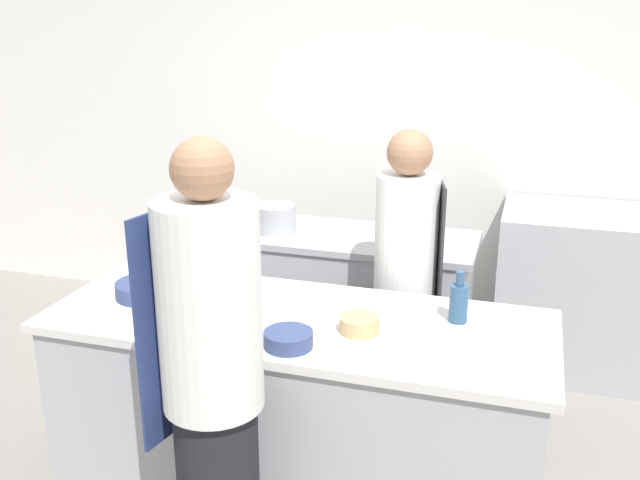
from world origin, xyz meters
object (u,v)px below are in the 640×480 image
(oven_range, at_px, (575,291))
(chef_at_prep_near, at_px, (213,384))
(bottle_olive_oil, at_px, (211,323))
(chef_at_stove, at_px, (405,285))
(bottle_vinegar, at_px, (459,302))
(bowl_ceramic_blue, at_px, (359,324))
(cup, at_px, (181,299))
(bowl_mixing_large, at_px, (288,339))
(bowl_prep_small, at_px, (145,289))
(bottle_wine, at_px, (224,274))
(stockpot, at_px, (275,218))

(oven_range, distance_m, chef_at_prep_near, 2.76)
(oven_range, xyz_separation_m, bottle_olive_oil, (-1.53, -2.03, 0.47))
(chef_at_prep_near, xyz_separation_m, chef_at_stove, (0.46, 1.35, -0.07))
(bottle_vinegar, relative_size, bowl_ceramic_blue, 1.37)
(bowl_ceramic_blue, distance_m, cup, 0.83)
(bowl_mixing_large, distance_m, bowl_prep_small, 0.87)
(bottle_olive_oil, height_order, bowl_ceramic_blue, bottle_olive_oil)
(bottle_olive_oil, distance_m, bowl_prep_small, 0.60)
(bottle_wine, bearing_deg, bowl_mixing_large, -43.44)
(bottle_vinegar, height_order, bottle_wine, bottle_vinegar)
(chef_at_stove, xyz_separation_m, bowl_ceramic_blue, (-0.06, -0.76, 0.11))
(bottle_olive_oil, xyz_separation_m, bottle_vinegar, (0.95, 0.48, 0.02))
(chef_at_stove, xyz_separation_m, cup, (-0.89, -0.77, 0.12))
(bottle_vinegar, xyz_separation_m, bowl_prep_small, (-1.45, -0.15, -0.06))
(bottle_wine, relative_size, bowl_ceramic_blue, 1.35)
(bottle_olive_oil, bearing_deg, bowl_ceramic_blue, 23.47)
(bottle_wine, xyz_separation_m, bowl_prep_small, (-0.34, -0.16, -0.05))
(bottle_vinegar, height_order, bowl_prep_small, bottle_vinegar)
(chef_at_stove, bearing_deg, chef_at_prep_near, -33.33)
(bowl_ceramic_blue, bearing_deg, bowl_prep_small, 175.77)
(chef_at_stove, distance_m, bottle_vinegar, 0.64)
(bottle_olive_oil, bearing_deg, oven_range, 52.96)
(oven_range, distance_m, bottle_vinegar, 1.72)
(chef_at_stove, height_order, bottle_vinegar, chef_at_stove)
(bowl_ceramic_blue, height_order, stockpot, stockpot)
(oven_range, xyz_separation_m, bowl_ceramic_blue, (-0.96, -1.78, 0.43))
(oven_range, relative_size, cup, 10.33)
(chef_at_stove, relative_size, bowl_ceramic_blue, 9.78)
(chef_at_stove, bearing_deg, cup, -63.74)
(bottle_olive_oil, relative_size, bowl_prep_small, 0.68)
(chef_at_stove, height_order, bowl_mixing_large, chef_at_stove)
(bowl_prep_small, distance_m, stockpot, 1.18)
(oven_range, relative_size, bottle_wine, 4.51)
(chef_at_stove, height_order, stockpot, chef_at_stove)
(bottle_vinegar, height_order, stockpot, bottle_vinegar)
(bowl_mixing_large, bearing_deg, stockpot, 112.36)
(bottle_vinegar, bearing_deg, bottle_wine, 179.29)
(chef_at_prep_near, height_order, chef_at_stove, chef_at_prep_near)
(bowl_prep_small, bearing_deg, bowl_mixing_large, -19.69)
(oven_range, height_order, stockpot, stockpot)
(bottle_vinegar, relative_size, bottle_wine, 1.01)
(oven_range, relative_size, bowl_mixing_large, 5.15)
(chef_at_prep_near, distance_m, bowl_ceramic_blue, 0.71)
(oven_range, height_order, bottle_wine, bottle_wine)
(bottle_olive_oil, bearing_deg, bottle_wine, 108.07)
(chef_at_prep_near, height_order, stockpot, chef_at_prep_near)
(chef_at_stove, distance_m, bottle_wine, 0.95)
(bowl_ceramic_blue, xyz_separation_m, cup, (-0.83, -0.01, 0.02))
(oven_range, bearing_deg, bottle_vinegar, -110.44)
(bowl_mixing_large, relative_size, bowl_prep_small, 0.74)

